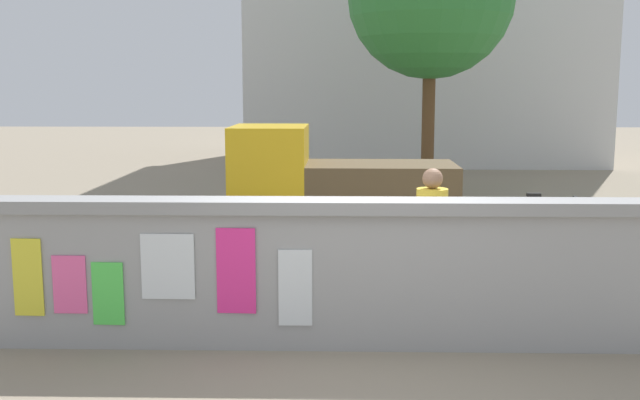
% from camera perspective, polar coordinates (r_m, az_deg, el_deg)
% --- Properties ---
extents(ground, '(60.00, 60.00, 0.00)m').
position_cam_1_polar(ground, '(15.09, 1.86, -0.72)').
color(ground, gray).
extents(poster_wall, '(7.10, 0.42, 1.44)m').
position_cam_1_polar(poster_wall, '(7.10, 2.33, -5.52)').
color(poster_wall, '#9B9B9B').
rests_on(poster_wall, ground).
extents(auto_rickshaw_truck, '(3.61, 1.53, 1.85)m').
position_cam_1_polar(auto_rickshaw_truck, '(12.03, 0.84, 1.18)').
color(auto_rickshaw_truck, black).
rests_on(auto_rickshaw_truck, ground).
extents(motorcycle, '(1.89, 0.59, 0.87)m').
position_cam_1_polar(motorcycle, '(10.58, -13.29, -2.51)').
color(motorcycle, black).
rests_on(motorcycle, ground).
extents(bicycle_near, '(1.71, 0.44, 0.95)m').
position_cam_1_polar(bicycle_near, '(8.96, -4.40, -4.98)').
color(bicycle_near, black).
rests_on(bicycle_near, ground).
extents(bicycle_far, '(1.71, 0.44, 0.95)m').
position_cam_1_polar(bicycle_far, '(11.28, 16.73, -2.46)').
color(bicycle_far, black).
rests_on(bicycle_far, ground).
extents(person_walking, '(0.48, 0.48, 1.62)m').
position_cam_1_polar(person_walking, '(8.11, 8.56, -2.03)').
color(person_walking, yellow).
rests_on(person_walking, ground).
extents(building_background, '(11.32, 7.22, 9.17)m').
position_cam_1_polar(building_background, '(25.79, 7.57, 13.43)').
color(building_background, silver).
rests_on(building_background, ground).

